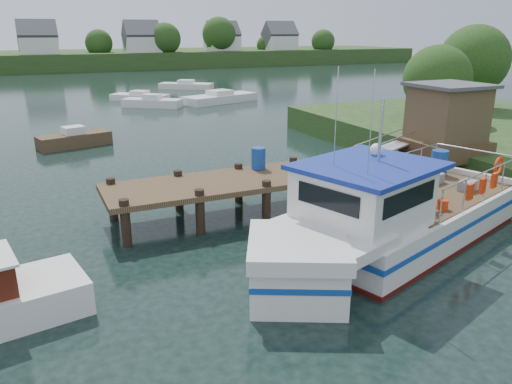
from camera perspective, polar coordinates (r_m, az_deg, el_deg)
name	(u,v)px	position (r m, az deg, el deg)	size (l,w,h in m)	color
ground_plane	(263,210)	(19.51, 0.85, -2.01)	(160.00, 160.00, 0.00)	black
far_shore	(69,57)	(99.34, -20.59, 14.28)	(140.00, 42.55, 9.22)	#2D491E
dock	(401,139)	(22.37, 16.20, 5.86)	(16.60, 3.00, 4.78)	#4D3A24
lobster_boat	(388,220)	(16.07, 14.87, -3.12)	(11.84, 6.61, 5.80)	silver
moored_rowboat	(74,139)	(31.98, -20.04, 5.70)	(4.42, 2.46, 1.22)	#4D3A24
moored_far	(186,86)	(61.20, -7.99, 11.96)	(6.33, 5.29, 1.06)	silver
moored_b	(152,102)	(46.92, -11.76, 10.00)	(5.34, 4.56, 1.17)	silver
moored_c	(220,98)	(49.09, -4.14, 10.68)	(7.96, 4.85, 1.19)	silver
moored_d	(140,97)	(51.74, -13.14, 10.55)	(5.59, 5.15, 0.97)	silver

